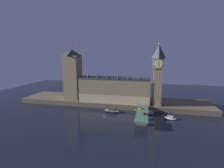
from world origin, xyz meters
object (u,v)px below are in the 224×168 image
at_px(car_northbound_lead, 140,108).
at_px(pedestrian_near_rail, 137,113).
at_px(pedestrian_far_rail, 138,107).
at_px(boat_downstream, 170,118).
at_px(boat_upstream, 112,111).
at_px(car_southbound_lead, 145,114).
at_px(clock_tower, 158,73).
at_px(street_lamp_far, 138,102).
at_px(street_lamp_near, 135,112).
at_px(victoria_tower, 73,75).

height_order(car_northbound_lead, pedestrian_near_rail, pedestrian_near_rail).
distance_m(pedestrian_far_rail, boat_downstream, 30.23).
bearing_deg(boat_upstream, pedestrian_near_rail, -37.54).
height_order(car_northbound_lead, car_southbound_lead, car_northbound_lead).
xyz_separation_m(clock_tower, car_northbound_lead, (-15.86, -22.74, -31.17)).
relative_size(pedestrian_far_rail, street_lamp_far, 0.24).
bearing_deg(street_lamp_near, pedestrian_far_rail, 89.05).
relative_size(car_southbound_lead, street_lamp_far, 0.56).
bearing_deg(car_southbound_lead, clock_tower, 73.02).
xyz_separation_m(car_northbound_lead, street_lamp_near, (-2.67, -22.78, 3.45)).
xyz_separation_m(pedestrian_near_rail, street_lamp_far, (-0.40, 21.67, 3.50)).
relative_size(victoria_tower, car_northbound_lead, 14.82).
distance_m(car_northbound_lead, street_lamp_near, 23.20).
xyz_separation_m(car_northbound_lead, car_southbound_lead, (4.54, -14.31, -0.03)).
bearing_deg(pedestrian_near_rail, pedestrian_far_rail, 90.00).
bearing_deg(street_lamp_far, street_lamp_near, -90.00).
relative_size(pedestrian_near_rail, pedestrian_far_rail, 1.03).
xyz_separation_m(victoria_tower, car_northbound_lead, (81.05, -26.98, -26.73)).
xyz_separation_m(car_southbound_lead, boat_upstream, (-32.92, 19.36, -6.60)).
distance_m(boat_upstream, boat_downstream, 55.74).
bearing_deg(pedestrian_near_rail, car_northbound_lead, 81.39).
distance_m(clock_tower, boat_upstream, 60.82).
xyz_separation_m(clock_tower, street_lamp_near, (-18.53, -45.53, -27.73)).
bearing_deg(clock_tower, pedestrian_far_rail, -130.27).
bearing_deg(street_lamp_far, victoria_tower, 165.46).
height_order(street_lamp_near, street_lamp_far, street_lamp_far).
distance_m(pedestrian_near_rail, street_lamp_far, 21.95).
relative_size(clock_tower, car_northbound_lead, 14.68).
bearing_deg(boat_upstream, street_lamp_near, -47.28).
relative_size(clock_tower, street_lamp_near, 9.60).
bearing_deg(pedestrian_near_rail, victoria_tower, 151.94).
xyz_separation_m(street_lamp_near, boat_downstream, (29.62, 21.01, -10.39)).
height_order(pedestrian_near_rail, boat_upstream, pedestrian_near_rail).
height_order(clock_tower, pedestrian_far_rail, clock_tower).
bearing_deg(car_northbound_lead, street_lamp_far, 111.87).
bearing_deg(pedestrian_far_rail, street_lamp_near, -90.95).
height_order(victoria_tower, pedestrian_near_rail, victoria_tower).
height_order(victoria_tower, car_northbound_lead, victoria_tower).
relative_size(car_northbound_lead, pedestrian_far_rail, 2.53).
bearing_deg(car_southbound_lead, victoria_tower, 154.25).
xyz_separation_m(victoria_tower, car_southbound_lead, (85.59, -41.29, -26.77)).
bearing_deg(street_lamp_far, car_southbound_lead, -71.01).
xyz_separation_m(clock_tower, street_lamp_far, (-18.53, -16.09, -27.47)).
height_order(car_southbound_lead, pedestrian_near_rail, pedestrian_near_rail).
height_order(pedestrian_near_rail, boat_downstream, pedestrian_near_rail).
bearing_deg(clock_tower, boat_upstream, -158.20).
bearing_deg(street_lamp_far, pedestrian_near_rail, -88.94).
relative_size(victoria_tower, boat_downstream, 5.59).
bearing_deg(clock_tower, pedestrian_near_rail, -115.65).
bearing_deg(street_lamp_near, boat_upstream, 132.72).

